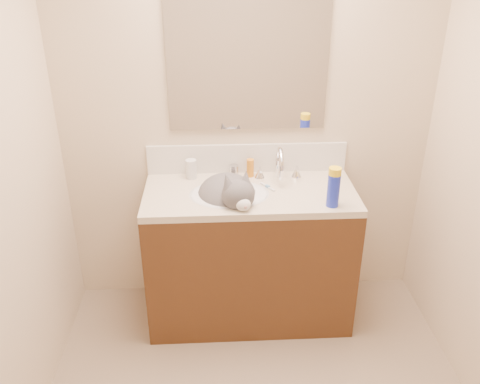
{
  "coord_description": "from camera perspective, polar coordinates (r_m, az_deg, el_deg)",
  "views": [
    {
      "loc": [
        -0.2,
        -1.59,
        2.14
      ],
      "look_at": [
        -0.06,
        0.92,
        0.88
      ],
      "focal_mm": 38.0,
      "sensor_mm": 36.0,
      "label": 1
    }
  ],
  "objects": [
    {
      "name": "room_shell",
      "position": [
        1.73,
        3.66,
        4.3
      ],
      "size": [
        2.24,
        2.54,
        2.52
      ],
      "color": "#C9B596",
      "rests_on": "ground"
    },
    {
      "name": "vanity_cabinet",
      "position": [
        3.1,
        1.07,
        -7.35
      ],
      "size": [
        1.2,
        0.55,
        0.82
      ],
      "primitive_type": "cube",
      "color": "#432612",
      "rests_on": "ground"
    },
    {
      "name": "counter_slab",
      "position": [
        2.88,
        1.14,
        -0.24
      ],
      "size": [
        1.2,
        0.55,
        0.04
      ],
      "primitive_type": "cube",
      "color": "beige",
      "rests_on": "vanity_cabinet"
    },
    {
      "name": "basin",
      "position": [
        2.87,
        -1.22,
        -1.46
      ],
      "size": [
        0.45,
        0.36,
        0.14
      ],
      "primitive_type": "ellipsoid",
      "color": "silver",
      "rests_on": "vanity_cabinet"
    },
    {
      "name": "faucet",
      "position": [
        2.98,
        4.43,
        2.86
      ],
      "size": [
        0.28,
        0.2,
        0.21
      ],
      "color": "silver",
      "rests_on": "counter_slab"
    },
    {
      "name": "cat",
      "position": [
        2.84,
        -1.2,
        -0.51
      ],
      "size": [
        0.47,
        0.51,
        0.35
      ],
      "rotation": [
        0.0,
        0.0,
        0.33
      ],
      "color": "#4A484A",
      "rests_on": "basin"
    },
    {
      "name": "backsplash",
      "position": [
        3.07,
        0.8,
        3.81
      ],
      "size": [
        1.2,
        0.02,
        0.18
      ],
      "primitive_type": "cube",
      "color": "silver",
      "rests_on": "counter_slab"
    },
    {
      "name": "mirror",
      "position": [
        2.89,
        0.88,
        14.64
      ],
      "size": [
        0.9,
        0.02,
        0.8
      ],
      "primitive_type": "cube",
      "color": "white",
      "rests_on": "room_shell"
    },
    {
      "name": "pill_bottle",
      "position": [
        3.02,
        -5.5,
        2.58
      ],
      "size": [
        0.07,
        0.07,
        0.12
      ],
      "primitive_type": "cylinder",
      "rotation": [
        0.0,
        0.0,
        -0.18
      ],
      "color": "silver",
      "rests_on": "counter_slab"
    },
    {
      "name": "pill_label",
      "position": [
        3.02,
        -5.48,
        2.34
      ],
      "size": [
        0.07,
        0.07,
        0.04
      ],
      "primitive_type": "cylinder",
      "rotation": [
        0.0,
        0.0,
        -0.18
      ],
      "color": "#EE4C27",
      "rests_on": "pill_bottle"
    },
    {
      "name": "silver_jar",
      "position": [
        3.05,
        -0.7,
        2.46
      ],
      "size": [
        0.07,
        0.07,
        0.06
      ],
      "primitive_type": "cylinder",
      "rotation": [
        0.0,
        0.0,
        0.38
      ],
      "color": "#B7B7BC",
      "rests_on": "counter_slab"
    },
    {
      "name": "amber_bottle",
      "position": [
        3.03,
        1.16,
        2.72
      ],
      "size": [
        0.05,
        0.05,
        0.11
      ],
      "primitive_type": "cylinder",
      "rotation": [
        0.0,
        0.0,
        0.06
      ],
      "color": "orange",
      "rests_on": "counter_slab"
    },
    {
      "name": "toothbrush",
      "position": [
        2.91,
        3.13,
        0.57
      ],
      "size": [
        0.08,
        0.11,
        0.01
      ],
      "primitive_type": "cube",
      "rotation": [
        0.0,
        0.0,
        0.55
      ],
      "color": "silver",
      "rests_on": "counter_slab"
    },
    {
      "name": "toothbrush_head",
      "position": [
        2.91,
        3.13,
        0.62
      ],
      "size": [
        0.03,
        0.03,
        0.01
      ],
      "primitive_type": "cube",
      "rotation": [
        0.0,
        0.0,
        0.55
      ],
      "color": "#5D96C6",
      "rests_on": "counter_slab"
    },
    {
      "name": "spray_can",
      "position": [
        2.72,
        10.44,
        0.18
      ],
      "size": [
        0.07,
        0.07,
        0.18
      ],
      "primitive_type": "cylinder",
      "rotation": [
        0.0,
        0.0,
        -0.06
      ],
      "color": "#1B2BC0",
      "rests_on": "counter_slab"
    },
    {
      "name": "spray_cap",
      "position": [
        2.67,
        10.63,
        2.28
      ],
      "size": [
        0.07,
        0.07,
        0.04
      ],
      "primitive_type": "cylinder",
      "rotation": [
        0.0,
        0.0,
        -0.06
      ],
      "color": "yellow",
      "rests_on": "spray_can"
    }
  ]
}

